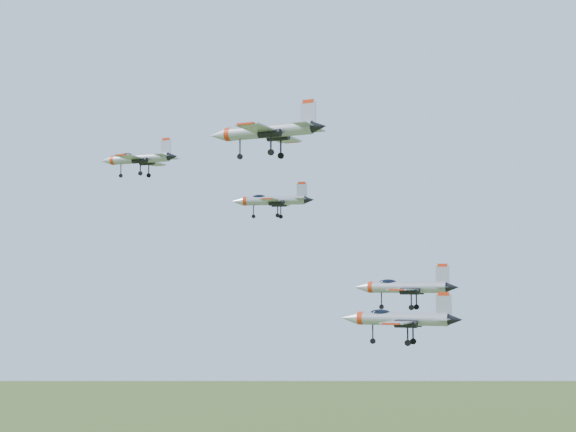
% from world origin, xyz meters
% --- Properties ---
extents(jet_lead, '(13.59, 11.17, 3.64)m').
position_xyz_m(jet_lead, '(-27.73, 11.16, 140.51)').
color(jet_lead, '#969BA2').
extents(jet_left_high, '(11.31, 9.45, 3.03)m').
position_xyz_m(jet_left_high, '(-2.56, 3.08, 132.35)').
color(jet_left_high, '#969BA2').
extents(jet_right_high, '(13.31, 11.02, 3.56)m').
position_xyz_m(jet_right_high, '(5.60, -20.16, 136.97)').
color(jet_right_high, '#969BA2').
extents(jet_left_low, '(13.44, 11.12, 3.59)m').
position_xyz_m(jet_left_low, '(15.08, 3.06, 120.92)').
color(jet_left_low, '#969BA2').
extents(jet_right_low, '(13.09, 10.79, 3.50)m').
position_xyz_m(jet_right_low, '(17.63, -12.22, 117.69)').
color(jet_right_low, '#969BA2').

